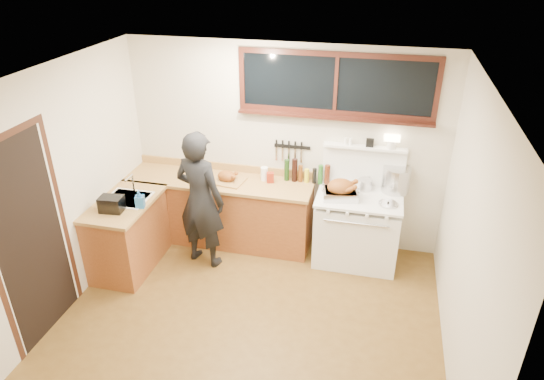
% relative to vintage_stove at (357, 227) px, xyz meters
% --- Properties ---
extents(ground_plane, '(4.00, 3.50, 0.02)m').
position_rel_vintage_stove_xyz_m(ground_plane, '(-1.00, -1.41, -0.48)').
color(ground_plane, '#583C17').
extents(room_shell, '(4.10, 3.60, 2.65)m').
position_rel_vintage_stove_xyz_m(room_shell, '(-1.00, -1.41, 1.18)').
color(room_shell, beige).
rests_on(room_shell, ground).
extents(counter_back, '(2.44, 0.64, 1.00)m').
position_rel_vintage_stove_xyz_m(counter_back, '(-1.80, 0.04, -0.01)').
color(counter_back, brown).
rests_on(counter_back, ground).
extents(counter_left, '(0.64, 1.09, 0.90)m').
position_rel_vintage_stove_xyz_m(counter_left, '(-2.70, -0.79, -0.02)').
color(counter_left, brown).
rests_on(counter_left, ground).
extents(sink_unit, '(0.50, 0.45, 0.37)m').
position_rel_vintage_stove_xyz_m(sink_unit, '(-2.68, -0.71, 0.38)').
color(sink_unit, white).
rests_on(sink_unit, counter_left).
extents(vintage_stove, '(1.02, 0.74, 1.59)m').
position_rel_vintage_stove_xyz_m(vintage_stove, '(0.00, 0.00, 0.00)').
color(vintage_stove, white).
rests_on(vintage_stove, ground).
extents(back_window, '(2.32, 0.13, 0.77)m').
position_rel_vintage_stove_xyz_m(back_window, '(-0.40, 0.31, 1.60)').
color(back_window, black).
rests_on(back_window, room_shell).
extents(left_doorway, '(0.02, 1.04, 2.17)m').
position_rel_vintage_stove_xyz_m(left_doorway, '(-2.99, -1.96, 0.62)').
color(left_doorway, black).
rests_on(left_doorway, ground).
extents(knife_strip, '(0.46, 0.03, 0.28)m').
position_rel_vintage_stove_xyz_m(knife_strip, '(-0.92, 0.32, 0.84)').
color(knife_strip, black).
rests_on(knife_strip, room_shell).
extents(man, '(0.72, 0.56, 1.74)m').
position_rel_vintage_stove_xyz_m(man, '(-1.85, -0.49, 0.40)').
color(man, black).
rests_on(man, ground).
extents(soap_bottle, '(0.12, 0.12, 0.22)m').
position_rel_vintage_stove_xyz_m(soap_bottle, '(-2.43, -0.86, 0.54)').
color(soap_bottle, '#2264AA').
rests_on(soap_bottle, counter_left).
extents(toaster, '(0.27, 0.20, 0.18)m').
position_rel_vintage_stove_xyz_m(toaster, '(-2.70, -1.01, 0.52)').
color(toaster, black).
rests_on(toaster, counter_left).
extents(cutting_board, '(0.48, 0.39, 0.14)m').
position_rel_vintage_stove_xyz_m(cutting_board, '(-1.67, 0.00, 0.49)').
color(cutting_board, '#A67D42').
rests_on(cutting_board, counter_back).
extents(roast_turkey, '(0.46, 0.38, 0.24)m').
position_rel_vintage_stove_xyz_m(roast_turkey, '(-0.22, -0.09, 0.53)').
color(roast_turkey, silver).
rests_on(roast_turkey, vintage_stove).
extents(stockpot, '(0.38, 0.38, 0.31)m').
position_rel_vintage_stove_xyz_m(stockpot, '(0.40, 0.23, 0.59)').
color(stockpot, silver).
rests_on(stockpot, vintage_stove).
extents(saucepan, '(0.23, 0.31, 0.13)m').
position_rel_vintage_stove_xyz_m(saucepan, '(0.04, 0.19, 0.50)').
color(saucepan, silver).
rests_on(saucepan, vintage_stove).
extents(pot_lid, '(0.24, 0.24, 0.04)m').
position_rel_vintage_stove_xyz_m(pot_lid, '(0.33, -0.14, 0.44)').
color(pot_lid, silver).
rests_on(pot_lid, vintage_stove).
extents(coffee_tin, '(0.10, 0.09, 0.13)m').
position_rel_vintage_stove_xyz_m(coffee_tin, '(-1.13, 0.11, 0.50)').
color(coffee_tin, maroon).
rests_on(coffee_tin, counter_back).
extents(pitcher, '(0.10, 0.10, 0.17)m').
position_rel_vintage_stove_xyz_m(pitcher, '(-1.22, 0.16, 0.52)').
color(pitcher, white).
rests_on(pitcher, counter_back).
extents(bottle_cluster, '(0.58, 0.07, 0.30)m').
position_rel_vintage_stove_xyz_m(bottle_cluster, '(-0.70, 0.22, 0.56)').
color(bottle_cluster, black).
rests_on(bottle_cluster, counter_back).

